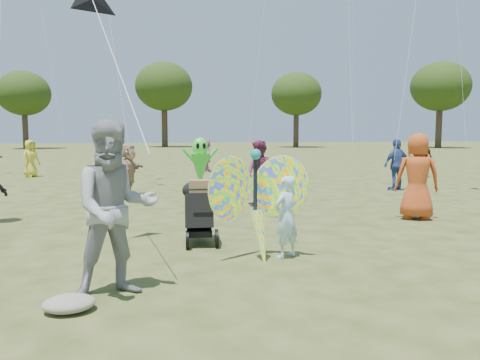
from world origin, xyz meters
name	(u,v)px	position (x,y,z in m)	size (l,w,h in m)	color
ground	(279,271)	(0.00, 0.00, 0.00)	(160.00, 160.00, 0.00)	#51592B
child_girl	(286,216)	(0.32, 0.64, 0.63)	(0.46, 0.30, 1.25)	#B1DFFA
adult_man	(115,209)	(-2.11, -0.49, 1.01)	(0.98, 0.76, 2.02)	gray
grey_bag	(69,303)	(-2.59, -0.90, 0.09)	(0.54, 0.44, 0.17)	gray
crowd_a	(417,176)	(4.07, 3.01, 0.93)	(0.91, 0.59, 1.87)	#B7471D
crowd_c	(397,165)	(6.42, 7.68, 0.83)	(0.98, 0.41, 1.67)	#334C8E
crowd_d	(129,170)	(-2.04, 8.25, 0.77)	(1.43, 0.45, 1.54)	tan
crowd_e	(259,174)	(1.16, 5.31, 0.84)	(0.82, 0.64, 1.68)	#6E244B
crowd_g	(31,158)	(-6.15, 15.19, 0.78)	(0.77, 0.50, 1.57)	gold
crowd_h	(424,158)	(9.95, 11.42, 0.81)	(0.95, 0.40, 1.62)	#462317
crowd_j	(206,155)	(1.49, 16.37, 0.79)	(1.46, 0.46, 1.57)	#BD6CA0
jogging_stroller	(199,207)	(-0.84, 1.87, 0.61)	(0.57, 1.08, 1.09)	black
butterfly_kite	(257,203)	(-0.13, 0.64, 0.84)	(1.74, 0.75, 1.84)	#FF2866
delta_kite_rig	(93,1)	(-2.46, 1.89, 3.92)	(1.21, 2.63, 2.73)	black
alien_kite	(200,164)	(-0.04, 7.36, 0.97)	(1.12, 0.69, 1.74)	#39DE34
tree_line	(186,86)	(3.67, 44.99, 6.86)	(91.78, 33.60, 10.79)	#3A2D21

